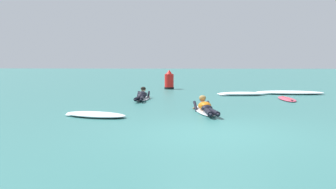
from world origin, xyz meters
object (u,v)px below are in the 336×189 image
(surfer_far, at_px, (142,96))
(channel_marker_buoy, at_px, (169,81))
(surfer_near, at_px, (206,108))
(drifting_surfboard, at_px, (287,99))

(surfer_far, bearing_deg, channel_marker_buoy, 81.86)
(surfer_near, relative_size, drifting_surfboard, 1.20)
(surfer_far, height_order, drifting_surfboard, surfer_far)
(drifting_surfboard, bearing_deg, surfer_near, -130.73)
(surfer_near, height_order, drifting_surfboard, surfer_near)
(surfer_near, bearing_deg, channel_marker_buoy, 99.32)
(surfer_near, distance_m, channel_marker_buoy, 9.80)
(surfer_far, xyz_separation_m, drifting_surfboard, (5.94, 0.27, -0.10))
(drifting_surfboard, relative_size, channel_marker_buoy, 2.03)
(surfer_near, relative_size, surfer_far, 0.99)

